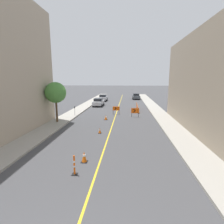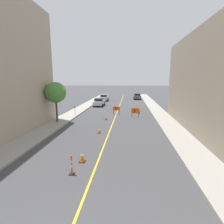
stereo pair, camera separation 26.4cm
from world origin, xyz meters
name	(u,v)px [view 2 (the right image)]	position (x,y,z in m)	size (l,w,h in m)	color
lane_stripe	(118,108)	(0.00, 30.05, 0.00)	(0.12, 60.10, 0.01)	gold
sidewalk_left	(83,107)	(-6.74, 30.05, 0.09)	(2.46, 60.10, 0.17)	#9E998E
sidewalk_right	(155,108)	(6.74, 30.05, 0.09)	(2.46, 60.10, 0.17)	#9E998E
traffic_cone_second	(82,157)	(-1.02, 8.30, 0.36)	(0.41, 0.41, 0.73)	black
traffic_cone_third	(99,131)	(-0.98, 14.53, 0.27)	(0.33, 0.33, 0.55)	black
traffic_cone_fourth	(106,118)	(-1.11, 20.56, 0.29)	(0.45, 0.45, 0.59)	black
delineator_post_front	(72,166)	(-1.19, 6.73, 0.51)	(0.31, 0.31, 1.17)	black
arrow_barricade_primary	(116,109)	(0.03, 24.19, 0.89)	(1.07, 0.15, 1.25)	#EF560C
arrow_barricade_secondary	(135,111)	(2.87, 22.55, 0.89)	(1.12, 0.16, 1.29)	#EF560C
safety_mesh_fence	(138,107)	(3.48, 28.39, 0.49)	(0.08, 6.45, 0.98)	#EF560C
parked_car_curb_near	(99,102)	(-4.12, 32.63, 0.80)	(1.94, 4.33, 1.59)	#B7B7BC
parked_car_curb_mid	(104,98)	(-4.36, 41.11, 0.80)	(1.93, 4.30, 1.59)	#B7B7BC
parked_car_curb_far	(137,96)	(4.06, 45.68, 0.80)	(2.05, 4.40, 1.59)	#474C51
parking_meter_near_curb	(75,109)	(-5.87, 22.20, 1.12)	(0.12, 0.11, 1.35)	#4C4C51
street_tree_left_near	(56,93)	(-6.87, 18.14, 3.77)	(2.50, 2.50, 4.87)	#4C3823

